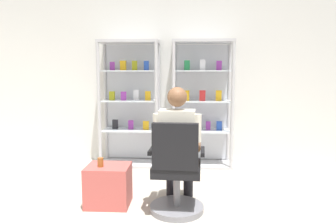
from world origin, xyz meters
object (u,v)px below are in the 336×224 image
object	(u,v)px
office_chair	(176,176)
seated_shopkeeper	(178,142)
display_cabinet_left	(131,103)
tea_glass	(100,162)
display_cabinet_right	(202,103)
storage_crate	(108,185)

from	to	relation	value
office_chair	seated_shopkeeper	world-z (taller)	seated_shopkeeper
display_cabinet_left	tea_glass	distance (m)	1.70
display_cabinet_right	tea_glass	bearing A→B (deg)	-125.22
display_cabinet_right	tea_glass	xyz separation A→B (m)	(-1.15, -1.63, -0.48)
tea_glass	display_cabinet_left	bearing A→B (deg)	88.33
display_cabinet_left	storage_crate	world-z (taller)	display_cabinet_left
tea_glass	display_cabinet_right	bearing A→B (deg)	54.78
tea_glass	office_chair	bearing A→B (deg)	-9.18
display_cabinet_left	storage_crate	bearing A→B (deg)	-89.21
display_cabinet_left	display_cabinet_right	distance (m)	1.10
storage_crate	display_cabinet_right	bearing A→B (deg)	55.76
seated_shopkeeper	tea_glass	world-z (taller)	seated_shopkeeper
display_cabinet_right	storage_crate	xyz separation A→B (m)	(-1.08, -1.58, -0.74)
display_cabinet_right	storage_crate	bearing A→B (deg)	-124.24
display_cabinet_left	seated_shopkeeper	distance (m)	1.79
display_cabinet_left	tea_glass	world-z (taller)	display_cabinet_left
display_cabinet_right	seated_shopkeeper	distance (m)	1.65
seated_shopkeeper	tea_glass	xyz separation A→B (m)	(-0.82, -0.03, -0.23)
seated_shopkeeper	storage_crate	distance (m)	0.90
office_chair	storage_crate	xyz separation A→B (m)	(-0.74, 0.17, -0.18)
office_chair	seated_shopkeeper	bearing A→B (deg)	86.92
display_cabinet_left	office_chair	xyz separation A→B (m)	(0.76, -1.76, -0.57)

